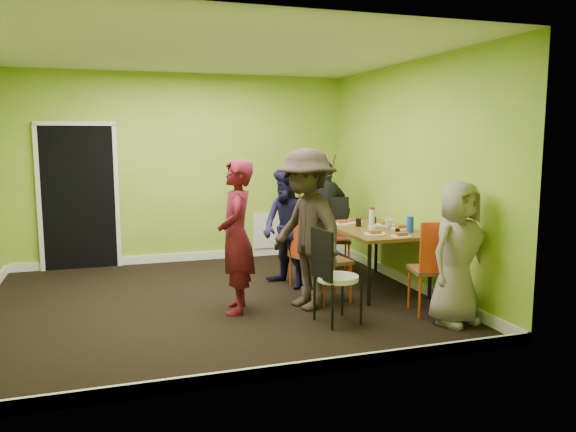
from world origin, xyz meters
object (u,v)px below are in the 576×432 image
at_px(chair_back_end, 334,219).
at_px(chair_front_end, 434,262).
at_px(chair_bentwood, 332,271).
at_px(person_back_end, 325,214).
at_px(person_front_end, 458,253).
at_px(easel, 314,206).
at_px(thermos, 372,219).
at_px(person_standing, 236,237).
at_px(person_left_far, 288,228).
at_px(blue_bottle, 410,224).
at_px(orange_bottle, 358,223).
at_px(dining_table, 374,233).
at_px(chair_left_far, 302,250).
at_px(chair_left_near, 323,253).
at_px(person_left_near, 306,229).

relative_size(chair_back_end, chair_front_end, 1.02).
relative_size(chair_bentwood, person_back_end, 0.63).
bearing_deg(person_front_end, easel, 77.21).
relative_size(thermos, person_front_end, 0.17).
relative_size(person_standing, person_left_far, 1.10).
bearing_deg(person_front_end, blue_bottle, 68.38).
distance_m(orange_bottle, person_left_far, 0.92).
bearing_deg(chair_back_end, blue_bottle, 121.83).
bearing_deg(dining_table, person_standing, -166.45).
bearing_deg(orange_bottle, chair_left_far, 177.54).
xyz_separation_m(thermos, orange_bottle, (-0.05, 0.28, -0.09)).
bearing_deg(chair_back_end, person_standing, 56.42).
relative_size(dining_table, easel, 0.93).
distance_m(chair_left_far, chair_left_near, 0.68).
bearing_deg(person_left_near, person_left_far, 160.60).
distance_m(chair_back_end, person_back_end, 0.17).
distance_m(chair_back_end, easel, 0.97).
distance_m(chair_left_far, chair_front_end, 1.76).
bearing_deg(person_left_near, person_standing, -111.84).
xyz_separation_m(chair_left_far, person_front_end, (1.03, -1.77, 0.24)).
distance_m(easel, blue_bottle, 2.40).
bearing_deg(blue_bottle, chair_back_end, 105.67).
xyz_separation_m(chair_left_far, thermos, (0.79, -0.31, 0.39)).
xyz_separation_m(orange_bottle, person_front_end, (0.28, -1.74, -0.06)).
bearing_deg(chair_bentwood, person_left_near, 176.43).
height_order(chair_left_far, chair_back_end, chair_back_end).
distance_m(blue_bottle, person_standing, 2.12).
bearing_deg(blue_bottle, person_left_near, -173.99).
bearing_deg(thermos, chair_front_end, -82.27).
bearing_deg(dining_table, thermos, -138.26).
bearing_deg(orange_bottle, chair_back_end, 91.24).
bearing_deg(person_left_far, blue_bottle, 36.19).
relative_size(chair_back_end, person_standing, 0.63).
distance_m(chair_bentwood, person_standing, 1.11).
relative_size(chair_left_near, person_back_end, 0.65).
bearing_deg(person_left_far, thermos, 43.75).
bearing_deg(chair_back_end, dining_table, 112.72).
distance_m(dining_table, chair_bentwood, 1.53).
bearing_deg(orange_bottle, person_standing, -158.66).
xyz_separation_m(person_left_near, person_back_end, (0.90, 1.70, -0.10)).
distance_m(chair_left_near, thermos, 0.91).
bearing_deg(chair_bentwood, orange_bottle, 135.98).
xyz_separation_m(thermos, person_back_end, (-0.14, 1.21, -0.09)).
distance_m(chair_left_near, orange_bottle, 1.00).
height_order(orange_bottle, person_front_end, person_front_end).
xyz_separation_m(blue_bottle, person_left_near, (-1.37, -0.14, 0.03)).
xyz_separation_m(dining_table, person_standing, (-1.84, -0.44, 0.13)).
height_order(person_left_far, person_left_near, person_left_near).
bearing_deg(orange_bottle, person_left_near, -141.79).
height_order(chair_left_near, person_left_near, person_left_near).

